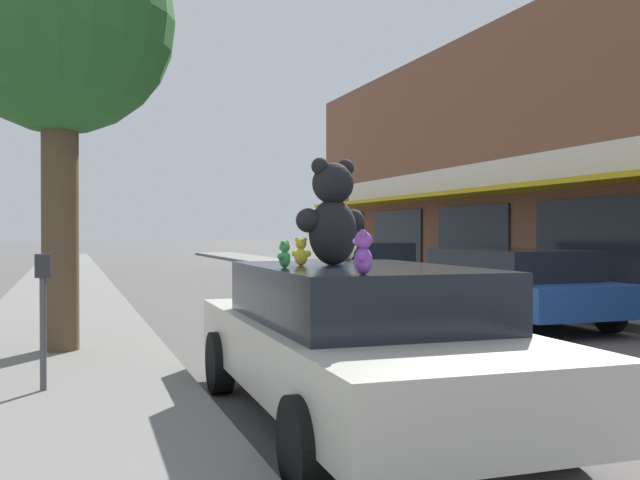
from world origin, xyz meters
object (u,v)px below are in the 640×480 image
teddy_bear_green (285,255)px  parked_car_far_right (366,267)px  teddy_bear_giant (333,214)px  parked_car_far_center (510,284)px  teddy_bear_blue (335,243)px  teddy_bear_purple (363,253)px  street_tree (59,24)px  teddy_bear_yellow (301,252)px  teddy_bear_cream (348,246)px  plush_art_car (359,338)px  parking_meter (43,303)px

teddy_bear_green → parked_car_far_right: size_ratio=0.05×
teddy_bear_giant → parked_car_far_center: bearing=-149.0°
teddy_bear_blue → teddy_bear_purple: teddy_bear_blue is taller
parked_car_far_right → teddy_bear_purple: bearing=-113.3°
teddy_bear_purple → street_tree: 6.01m
teddy_bear_green → parked_car_far_center: size_ratio=0.05×
teddy_bear_blue → parked_car_far_right: teddy_bear_blue is taller
teddy_bear_yellow → teddy_bear_green: teddy_bear_yellow is taller
teddy_bear_giant → teddy_bear_cream: (0.51, 0.91, -0.31)m
parked_car_far_center → parked_car_far_right: 6.36m
teddy_bear_cream → parked_car_far_right: bearing=-123.9°
plush_art_car → teddy_bear_purple: 1.44m
teddy_bear_purple → teddy_bear_giant: bearing=-169.4°
teddy_bear_giant → parked_car_far_right: size_ratio=0.22×
teddy_bear_green → plush_art_car: bearing=140.3°
plush_art_car → teddy_bear_cream: 1.45m
plush_art_car → teddy_bear_blue: teddy_bear_blue is taller
parking_meter → teddy_bear_green: bearing=-38.4°
teddy_bear_cream → street_tree: street_tree is taller
teddy_bear_cream → parked_car_far_center: teddy_bear_cream is taller
teddy_bear_giant → street_tree: bearing=-69.2°
teddy_bear_cream → teddy_bear_purple: 2.45m
teddy_bear_cream → teddy_bear_purple: bearing=61.0°
parked_car_far_center → parked_car_far_right: (-0.00, 6.36, -0.01)m
teddy_bear_blue → street_tree: bearing=-37.5°
teddy_bear_cream → parking_meter: size_ratio=0.24×
teddy_bear_giant → teddy_bear_cream: bearing=-130.9°
teddy_bear_green → parked_car_far_right: teddy_bear_green is taller
teddy_bear_green → street_tree: 5.07m
teddy_bear_blue → teddy_bear_purple: size_ratio=1.25×
parked_car_far_center → street_tree: bearing=-171.4°
teddy_bear_giant → teddy_bear_green: bearing=17.0°
teddy_bear_green → parking_meter: teddy_bear_green is taller
teddy_bear_purple → teddy_bear_cream: bearing=-176.5°
street_tree → teddy_bear_cream: bearing=-43.6°
teddy_bear_cream → teddy_bear_giant: bearing=51.2°
teddy_bear_giant → street_tree: size_ratio=0.17×
parking_meter → teddy_bear_giant: bearing=-26.5°
street_tree → parking_meter: 4.02m
plush_art_car → teddy_bear_green: (-0.67, -0.03, 0.72)m
teddy_bear_yellow → parked_car_far_center: bearing=-101.7°
plush_art_car → parked_car_far_right: (4.92, 11.31, -0.01)m
parked_car_far_right → parking_meter: parking_meter is taller
street_tree → parking_meter: street_tree is taller
teddy_bear_blue → parked_car_far_right: (4.77, 10.37, -0.81)m
teddy_bear_yellow → teddy_bear_purple: size_ratio=0.80×
plush_art_car → teddy_bear_green: 0.99m
parked_car_far_right → street_tree: street_tree is taller
teddy_bear_purple → parked_car_far_right: teddy_bear_purple is taller
teddy_bear_giant → teddy_bear_blue: teddy_bear_giant is taller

